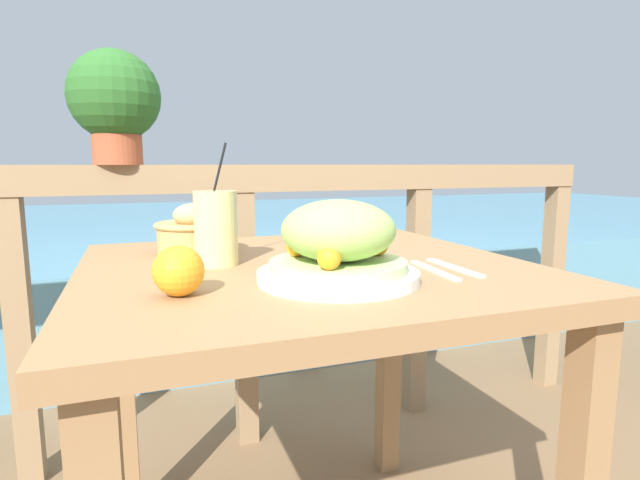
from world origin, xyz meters
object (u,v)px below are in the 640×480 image
Objects in this scene: salad_plate at (340,246)px; potted_plant at (115,100)px; bread_basket at (194,233)px; drink_glass at (216,228)px.

salad_plate is 0.85× the size of potted_plant.
potted_plant reaches higher than bread_basket.
drink_glass reaches higher than bread_basket.
salad_plate is at bearing -65.92° from potted_plant.
drink_glass is at bearing 129.73° from salad_plate.
potted_plant is (-0.17, 0.48, 0.35)m from bread_basket.
potted_plant is at bearing 109.41° from bread_basket.
bread_basket is (-0.21, 0.38, -0.01)m from salad_plate.
bread_basket is at bearing -70.59° from potted_plant.
potted_plant reaches higher than salad_plate.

